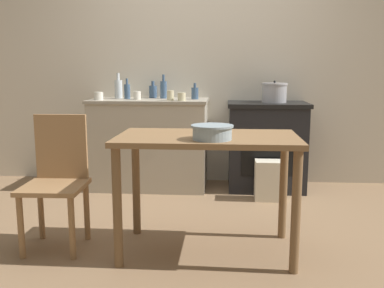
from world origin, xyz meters
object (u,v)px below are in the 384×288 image
object	(u,v)px
bottle_center	(164,89)
cup_mid_right	(182,97)
cup_center_right	(170,95)
bottle_mid_left	(118,89)
flour_sack	(270,180)
cup_far_right	(99,96)
work_table	(207,154)
stock_pot	(274,93)
stove	(266,146)
chair	(57,177)
bottle_left	(153,91)
cup_right	(137,95)
bottle_far_left	(127,91)
bottle_center_left	(195,93)

from	to	relation	value
bottle_center	cup_mid_right	bearing A→B (deg)	-56.91
cup_center_right	bottle_mid_left	bearing A→B (deg)	154.12
flour_sack	cup_far_right	bearing A→B (deg)	172.37
cup_center_right	cup_far_right	size ratio (longest dim) A/B	1.05
bottle_center	cup_far_right	bearing A→B (deg)	-153.95
work_table	stock_pot	bearing A→B (deg)	69.51
stove	chair	world-z (taller)	chair
stock_pot	bottle_mid_left	size ratio (longest dim) A/B	0.98
bottle_left	bottle_mid_left	xyz separation A→B (m)	(-0.35, -0.09, 0.03)
cup_far_right	flour_sack	bearing A→B (deg)	-7.63
work_table	cup_right	size ratio (longest dim) A/B	14.15
work_table	cup_right	distance (m)	1.72
bottle_mid_left	bottle_far_left	bearing A→B (deg)	-39.92
chair	bottle_mid_left	distance (m)	1.74
bottle_center	cup_right	bearing A→B (deg)	-140.45
bottle_center_left	cup_center_right	xyz separation A→B (m)	(-0.22, -0.18, -0.01)
bottle_far_left	bottle_center_left	bearing A→B (deg)	-0.09
bottle_center	cup_mid_right	world-z (taller)	bottle_center
bottle_mid_left	cup_far_right	size ratio (longest dim) A/B	2.84
stove	cup_far_right	bearing A→B (deg)	-173.73
flour_sack	cup_center_right	bearing A→B (deg)	167.01
bottle_mid_left	bottle_center_left	bearing A→B (deg)	-6.79
cup_center_right	bottle_center_left	bearing A→B (deg)	39.43
work_table	cup_mid_right	distance (m)	1.43
cup_center_right	cup_right	distance (m)	0.36
bottle_left	cup_right	distance (m)	0.30
bottle_mid_left	cup_right	xyz separation A→B (m)	(0.23, -0.18, -0.06)
chair	cup_far_right	distance (m)	1.46
cup_right	cup_mid_right	bearing A→B (deg)	-17.49
stove	bottle_mid_left	world-z (taller)	bottle_mid_left
cup_mid_right	cup_far_right	bearing A→B (deg)	176.70
bottle_mid_left	cup_right	distance (m)	0.30
bottle_far_left	cup_mid_right	distance (m)	0.63
bottle_mid_left	bottle_center_left	size ratio (longest dim) A/B	1.61
stove	flour_sack	distance (m)	0.48
flour_sack	bottle_far_left	distance (m)	1.68
bottle_mid_left	cup_far_right	bearing A→B (deg)	-115.23
cup_mid_right	cup_right	distance (m)	0.48
bottle_center_left	cup_right	distance (m)	0.58
stove	bottle_mid_left	distance (m)	1.63
cup_right	stove	bearing A→B (deg)	3.74
cup_center_right	bottle_left	bearing A→B (deg)	121.76
bottle_left	bottle_mid_left	size ratio (longest dim) A/B	0.68
stock_pot	cup_far_right	size ratio (longest dim) A/B	2.78
flour_sack	bottle_mid_left	size ratio (longest dim) A/B	1.43
stock_pot	cup_far_right	bearing A→B (deg)	-174.32
chair	bottle_center_left	world-z (taller)	bottle_center_left
stock_pot	work_table	bearing A→B (deg)	-110.49
bottle_center_left	cup_far_right	world-z (taller)	bottle_center_left
bottle_center_left	stove	bearing A→B (deg)	0.05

